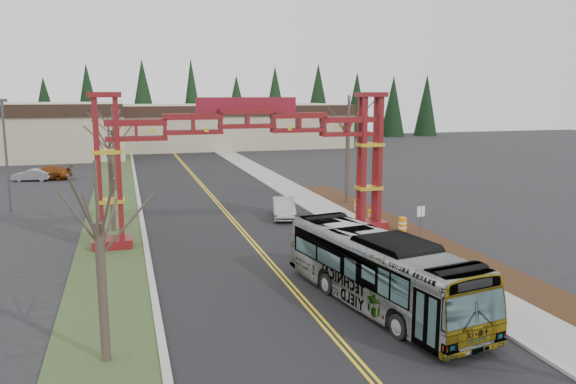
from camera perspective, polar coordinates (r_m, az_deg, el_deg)
name	(u,v)px	position (r m, az deg, el deg)	size (l,w,h in m)	color
ground	(372,379)	(18.69, 8.49, -18.26)	(200.00, 200.00, 0.00)	black
road	(228,215)	(41.45, -6.10, -2.34)	(12.00, 110.00, 0.02)	black
lane_line_left	(226,215)	(41.43, -6.27, -2.33)	(0.12, 100.00, 0.01)	yellow
lane_line_right	(230,215)	(41.47, -5.94, -2.31)	(0.12, 100.00, 0.01)	yellow
curb_right	(308,209)	(42.92, 2.00, -1.78)	(0.30, 110.00, 0.15)	#ADADA8
sidewalk_right	(325,208)	(43.39, 3.82, -1.67)	(2.60, 110.00, 0.14)	gray
landscape_strip	(468,260)	(31.54, 17.84, -6.63)	(2.60, 50.00, 0.12)	black
grass_median	(114,222)	(40.85, -17.23, -2.88)	(4.00, 110.00, 0.08)	#334924
curb_left	(142,219)	(40.84, -14.63, -2.71)	(0.30, 110.00, 0.15)	#ADADA8
gateway_arch	(247,142)	(33.76, -4.16, 5.14)	(18.20, 1.60, 8.90)	#61130C
retail_building_east	(228,125)	(96.51, -6.14, 6.76)	(38.00, 20.30, 7.00)	#BEB091
conifer_treeline	(164,106)	(107.16, -12.53, 8.49)	(116.10, 5.60, 13.00)	black
transit_bus	(379,270)	(23.79, 9.20, -7.87)	(2.64, 11.28, 3.14)	#AFB2B7
silver_sedan	(284,208)	(40.20, -0.43, -1.65)	(1.52, 4.35, 1.43)	#A5A8AD
parked_car_mid_a	(47,173)	(63.32, -23.28, 1.80)	(1.98, 4.88, 1.42)	brown
parked_car_far_a	(32,175)	(63.00, -24.58, 1.59)	(1.30, 3.74, 1.23)	#9EA2A5
bare_tree_median_near	(98,224)	(18.89, -18.71, -3.09)	(3.05, 3.05, 6.75)	#382D26
bare_tree_median_mid	(109,149)	(37.26, -17.70, 4.18)	(2.97, 2.97, 7.35)	#382D26
bare_tree_median_far	(113,131)	(53.15, -17.37, 5.98)	(3.26, 3.26, 7.71)	#382D26
bare_tree_right_far	(348,125)	(44.90, 6.12, 6.82)	(3.47, 3.47, 8.72)	#382D26
light_pole_near	(6,148)	(46.52, -26.77, 4.06)	(0.73, 0.37, 8.44)	#3F3F44
street_sign	(421,217)	(34.08, 13.33, -2.47)	(0.51, 0.11, 2.26)	#3F3F44
barrel_south	(402,225)	(36.73, 11.55, -3.31)	(0.54, 0.54, 1.00)	orange
barrel_mid	(372,217)	(38.71, 8.52, -2.54)	(0.54, 0.54, 1.00)	orange
barrel_north	(358,207)	(41.89, 7.14, -1.51)	(0.57, 0.57, 1.05)	orange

